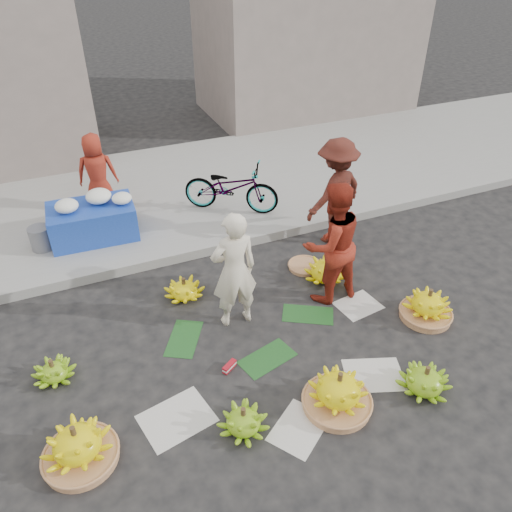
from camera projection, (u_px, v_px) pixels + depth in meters
name	position (u px, v px, depth m)	size (l,w,h in m)	color
ground	(268.00, 345.00, 5.99)	(80.00, 80.00, 0.00)	black
curb	(209.00, 247.00, 7.62)	(40.00, 0.25, 0.15)	gray
sidewalk	(173.00, 190.00, 9.22)	(40.00, 4.00, 0.12)	gray
building_right	(309.00, 4.00, 11.87)	(5.00, 3.00, 5.00)	gray
newspaper_scatter	(298.00, 393.00, 5.38)	(3.20, 1.80, 0.00)	silver
banana_leaves	(254.00, 336.00, 6.11)	(2.00, 1.00, 0.00)	#18481B
banana_bunch_0	(78.00, 446.00, 4.62)	(0.79, 0.79, 0.47)	#AD7148
banana_bunch_1	(243.00, 421.00, 4.94)	(0.50, 0.50, 0.31)	#65A317
banana_bunch_2	(338.00, 392.00, 5.13)	(0.72, 0.72, 0.49)	#AD7148
banana_bunch_3	(425.00, 380.00, 5.34)	(0.71, 0.71, 0.35)	#65A317
banana_bunch_4	(427.00, 306.00, 6.30)	(0.64, 0.64, 0.45)	#AD7148
banana_bunch_5	(327.00, 270.00, 6.97)	(0.74, 0.74, 0.38)	#FFEE0C
banana_bunch_6	(54.00, 371.00, 5.50)	(0.45, 0.45, 0.28)	#65A317
banana_bunch_7	(184.00, 289.00, 6.66)	(0.64, 0.64, 0.32)	#FFEE0C
basket_spare	(305.00, 266.00, 7.29)	(0.47, 0.47, 0.05)	#AD7148
incense_stack	(229.00, 367.00, 5.65)	(0.19, 0.06, 0.08)	#B11220
vendor_cream	(234.00, 271.00, 5.92)	(0.57, 0.37, 1.56)	white
vendor_red	(332.00, 244.00, 6.30)	(0.81, 0.63, 1.67)	#AD2F1A
man_striped	(335.00, 192.00, 7.48)	(1.08, 0.62, 1.67)	maroon
flower_table	(93.00, 219.00, 7.63)	(1.30, 0.85, 0.74)	#193AA4
grey_bucket	(41.00, 238.00, 7.41)	(0.32, 0.32, 0.36)	slate
flower_vendor	(97.00, 173.00, 8.17)	(0.64, 0.42, 1.31)	#AD2F1A
bicycle	(231.00, 187.00, 8.26)	(1.60, 0.56, 0.84)	gray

